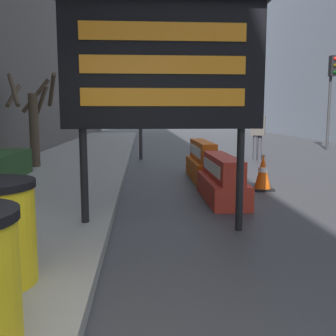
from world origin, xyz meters
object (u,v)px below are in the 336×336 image
Objects in this scene: traffic_cone_near at (263,173)px; traffic_light_near_curb at (140,80)px; pedestrian_worker at (258,130)px; traffic_light_far_side at (332,82)px; message_board at (163,63)px; jersey_barrier_red_striped at (222,181)px; jersey_barrier_orange_far at (202,162)px.

traffic_cone_near is 0.20× the size of traffic_light_near_curb.
pedestrian_worker is (1.40, 5.10, 0.66)m from traffic_cone_near.
message_board is at bearing -124.25° from traffic_light_far_side.
jersey_barrier_red_striped is 0.50× the size of traffic_light_far_side.
traffic_light_far_side is at bearing 55.75° from message_board.
traffic_light_far_side reaches higher than traffic_cone_near.
pedestrian_worker is (3.90, -0.44, -1.65)m from traffic_light_near_curb.
jersey_barrier_orange_far is 1.79m from traffic_cone_near.
pedestrian_worker is at bearing -6.45° from traffic_light_near_curb.
jersey_barrier_red_striped is (1.17, 1.88, -1.83)m from message_board.
jersey_barrier_red_striped is 2.33m from jersey_barrier_orange_far.
jersey_barrier_orange_far is 0.53× the size of traffic_light_far_side.
traffic_light_near_curb is (-1.48, 6.40, 2.32)m from jersey_barrier_red_striped.
jersey_barrier_orange_far is at bearing 90.00° from jersey_barrier_red_striped.
traffic_light_near_curb is at bearing 14.35° from pedestrian_worker.
pedestrian_worker reaches higher than jersey_barrier_orange_far.
traffic_light_far_side reaches higher than jersey_barrier_red_striped.
pedestrian_worker is (2.42, 3.63, 0.62)m from jersey_barrier_orange_far.
message_board is 0.77× the size of traffic_light_far_side.
jersey_barrier_red_striped is at bearing -76.98° from traffic_light_near_curb.
traffic_light_far_side is (6.62, 7.22, 2.48)m from jersey_barrier_orange_far.
jersey_barrier_red_striped reaches higher than traffic_cone_near.
traffic_cone_near is (2.19, 2.74, -1.82)m from message_board.
traffic_light_near_curb reaches higher than message_board.
traffic_cone_near is at bearing 95.51° from pedestrian_worker.
traffic_cone_near is 6.51m from traffic_light_near_curb.
message_board is at bearing -121.83° from jersey_barrier_red_striped.
traffic_light_far_side is (5.59, 8.69, 2.51)m from traffic_cone_near.
message_board is 8.31m from traffic_light_near_curb.
traffic_light_far_side reaches higher than traffic_light_near_curb.
jersey_barrier_red_striped is 1.15× the size of pedestrian_worker.
traffic_light_near_curb is at bearing 92.16° from message_board.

